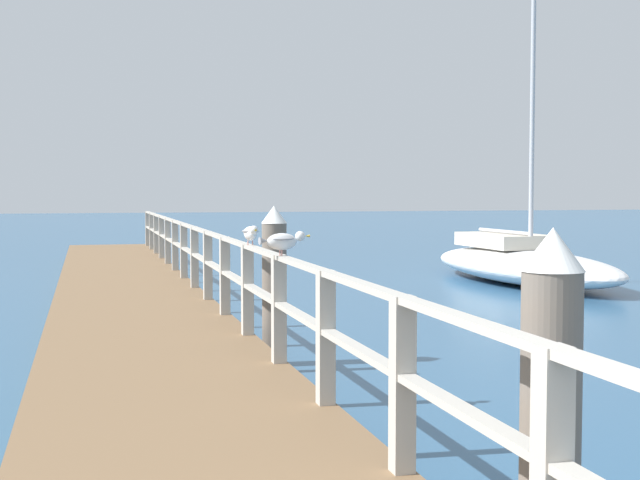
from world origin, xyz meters
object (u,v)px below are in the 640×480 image
(dock_piling_near, at_px, (550,422))
(dock_piling_far, at_px, (274,285))
(boat_3, at_px, (521,263))
(seagull_foreground, at_px, (283,241))
(seagull_background, at_px, (251,233))

(dock_piling_near, relative_size, dock_piling_far, 1.00)
(dock_piling_near, height_order, dock_piling_far, same)
(boat_3, bearing_deg, dock_piling_near, 61.04)
(dock_piling_near, relative_size, seagull_foreground, 3.81)
(seagull_foreground, bearing_deg, dock_piling_near, -2.60)
(dock_piling_near, xyz_separation_m, dock_piling_far, (0.00, 6.04, 0.00))
(dock_piling_far, bearing_deg, seagull_background, -123.07)
(dock_piling_far, distance_m, boat_3, 10.19)
(dock_piling_far, bearing_deg, dock_piling_near, -90.00)
(seagull_foreground, height_order, boat_3, boat_3)
(dock_piling_far, distance_m, seagull_background, 0.94)
(dock_piling_near, height_order, seagull_background, dock_piling_near)
(seagull_foreground, height_order, seagull_background, same)
(seagull_foreground, xyz_separation_m, boat_3, (7.42, 9.44, -1.12))
(seagull_background, relative_size, boat_3, 0.06)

